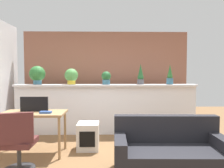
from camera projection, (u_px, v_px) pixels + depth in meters
name	position (u px, v px, depth m)	size (l,w,h in m)	color
divider_wall	(106.00, 110.00, 5.09)	(4.21, 0.16, 1.13)	silver
plant_shelf	(106.00, 85.00, 5.02)	(4.21, 0.28, 0.04)	silver
brick_wall_behind	(106.00, 80.00, 5.65)	(4.21, 0.10, 2.50)	#935B47
potted_plant_0	(37.00, 74.00, 4.96)	(0.36, 0.36, 0.43)	#386B84
potted_plant_1	(71.00, 76.00, 5.00)	(0.31, 0.31, 0.37)	gold
potted_plant_2	(106.00, 78.00, 4.97)	(0.22, 0.22, 0.30)	#386B84
potted_plant_3	(141.00, 75.00, 5.06)	(0.16, 0.16, 0.48)	#4C4C51
potted_plant_4	(170.00, 76.00, 5.04)	(0.15, 0.15, 0.47)	#386B84
desk	(34.00, 117.00, 3.80)	(1.10, 0.60, 0.75)	#99754C
tv_monitor	(34.00, 104.00, 3.87)	(0.49, 0.04, 0.26)	black
office_chair	(18.00, 148.00, 3.03)	(0.49, 0.49, 0.91)	#262628
side_cube_shelf	(88.00, 136.00, 4.06)	(0.40, 0.41, 0.50)	silver
book_on_desk	(46.00, 112.00, 3.69)	(0.19, 0.10, 0.04)	#2D4C8C
couch	(170.00, 155.00, 3.04)	(1.58, 0.81, 0.80)	black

